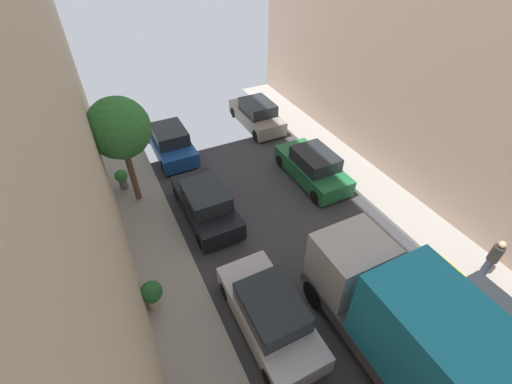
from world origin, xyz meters
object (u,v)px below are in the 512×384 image
object	(u,v)px
parked_car_left_3	(270,314)
street_tree_0	(119,129)
parked_car_left_4	(206,203)
parked_car_right_2	(477,320)
potted_plant_5	(152,294)
pedestrian	(493,258)
delivery_truck	(415,335)
parked_car_right_3	(313,167)
potted_plant_0	(122,178)
parked_car_left_5	(170,142)
parked_car_right_4	(257,115)

from	to	relation	value
parked_car_left_3	street_tree_0	xyz separation A→B (m)	(-2.37, 7.90, 2.90)
parked_car_left_4	parked_car_right_2	distance (m)	10.08
parked_car_right_2	potted_plant_5	world-z (taller)	parked_car_right_2
pedestrian	delivery_truck	bearing A→B (deg)	-168.49
parked_car_left_3	parked_car_right_3	world-z (taller)	same
parked_car_right_2	parked_car_left_4	bearing A→B (deg)	122.39
parked_car_right_2	potted_plant_0	world-z (taller)	parked_car_right_2
street_tree_0	potted_plant_5	bearing A→B (deg)	-96.56
parked_car_left_3	potted_plant_5	xyz separation A→B (m)	(-3.02, 2.26, 0.01)
parked_car_right_2	delivery_truck	world-z (taller)	delivery_truck
parked_car_right_2	potted_plant_0	xyz separation A→B (m)	(-8.21, 11.87, -0.00)
parked_car_right_2	potted_plant_5	bearing A→B (deg)	148.29
parked_car_left_5	street_tree_0	world-z (taller)	street_tree_0
potted_plant_5	pedestrian	bearing A→B (deg)	-20.58
parked_car_left_3	delivery_truck	world-z (taller)	delivery_truck
parked_car_right_3	pedestrian	size ratio (longest dim) A/B	2.44
potted_plant_5	potted_plant_0	bearing A→B (deg)	88.20
potted_plant_0	parked_car_left_3	bearing A→B (deg)	-72.54
parked_car_left_4	parked_car_right_4	xyz separation A→B (m)	(5.40, 6.09, 0.00)
potted_plant_5	parked_car_right_2	bearing A→B (deg)	-31.71
parked_car_right_2	pedestrian	distance (m)	2.53
parked_car_right_3	pedestrian	distance (m)	7.81
potted_plant_0	delivery_truck	bearing A→B (deg)	-64.69
delivery_truck	parked_car_right_3	bearing A→B (deg)	72.35
parked_car_left_3	parked_car_right_3	distance (m)	7.90
parked_car_left_4	delivery_truck	world-z (taller)	delivery_truck
pedestrian	potted_plant_0	world-z (taller)	pedestrian
parked_car_right_3	street_tree_0	xyz separation A→B (m)	(-7.77, 2.13, 2.90)
parked_car_left_4	parked_car_left_5	distance (m)	5.36
parked_car_left_5	parked_car_right_2	xyz separation A→B (m)	(5.40, -13.87, 0.00)
parked_car_left_3	parked_car_right_4	bearing A→B (deg)	65.13
parked_car_left_3	parked_car_left_4	xyz separation A→B (m)	(0.00, 5.57, 0.00)
street_tree_0	potted_plant_5	world-z (taller)	street_tree_0
parked_car_right_4	parked_car_right_2	bearing A→B (deg)	-90.00
parked_car_right_2	street_tree_0	bearing A→B (deg)	125.63
parked_car_left_3	potted_plant_5	bearing A→B (deg)	143.23
parked_car_right_2	parked_car_left_3	bearing A→B (deg)	151.40
parked_car_left_4	potted_plant_0	bearing A→B (deg)	129.88
street_tree_0	parked_car_right_3	bearing A→B (deg)	-15.36
potted_plant_0	parked_car_left_4	bearing A→B (deg)	-50.12
street_tree_0	delivery_truck	bearing A→B (deg)	-64.48
parked_car_left_5	potted_plant_5	size ratio (longest dim) A/B	4.02
parked_car_right_2	parked_car_right_3	size ratio (longest dim) A/B	1.00
parked_car_right_2	delivery_truck	size ratio (longest dim) A/B	0.64
potted_plant_0	potted_plant_5	world-z (taller)	potted_plant_5
parked_car_right_3	street_tree_0	distance (m)	8.56
pedestrian	parked_car_right_3	bearing A→B (deg)	106.27
parked_car_right_4	potted_plant_5	world-z (taller)	parked_car_right_4
parked_car_right_2	delivery_truck	xyz separation A→B (m)	(-2.70, 0.22, 1.07)
parked_car_right_3	street_tree_0	size ratio (longest dim) A/B	0.89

